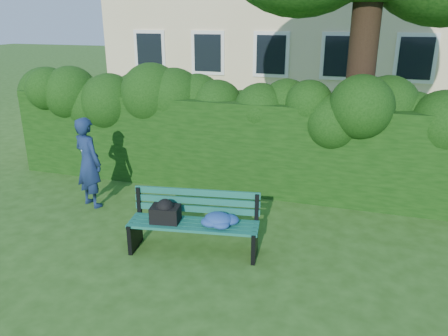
% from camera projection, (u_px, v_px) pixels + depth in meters
% --- Properties ---
extents(ground, '(80.00, 80.00, 0.00)m').
position_uv_depth(ground, '(213.00, 236.00, 6.96)').
color(ground, '#2A4F17').
rests_on(ground, ground).
extents(hedge, '(10.00, 1.00, 1.80)m').
position_uv_depth(hedge, '(248.00, 145.00, 8.65)').
color(hedge, black).
rests_on(hedge, ground).
extents(park_bench, '(1.96, 0.84, 0.89)m').
position_uv_depth(park_bench, '(194.00, 220.00, 6.37)').
color(park_bench, '#0F4D40').
rests_on(park_bench, ground).
extents(man_reading, '(0.71, 0.59, 1.66)m').
position_uv_depth(man_reading, '(88.00, 162.00, 7.84)').
color(man_reading, '#16274E').
rests_on(man_reading, ground).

